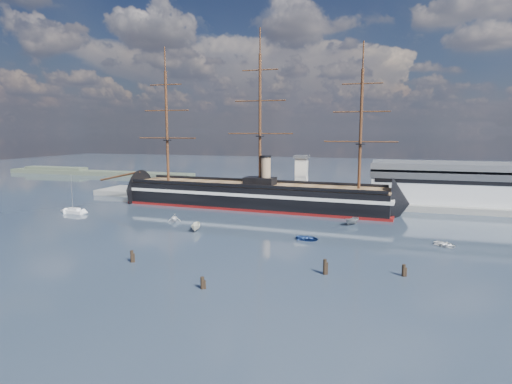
% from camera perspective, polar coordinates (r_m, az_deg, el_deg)
% --- Properties ---
extents(ground, '(600.00, 600.00, 0.00)m').
position_cam_1_polar(ground, '(121.73, 1.55, -3.92)').
color(ground, '#22303F').
rests_on(ground, ground).
extents(quay, '(180.00, 18.00, 2.00)m').
position_cam_1_polar(quay, '(154.31, 8.80, -1.45)').
color(quay, slate).
rests_on(quay, ground).
extents(warehouse, '(63.00, 21.00, 11.60)m').
position_cam_1_polar(warehouse, '(157.59, 26.62, 0.92)').
color(warehouse, '#B7BABC').
rests_on(warehouse, ground).
extents(quay_tower, '(5.00, 5.00, 15.00)m').
position_cam_1_polar(quay_tower, '(151.27, 6.08, 2.14)').
color(quay_tower, silver).
rests_on(quay_tower, ground).
extents(shoreline, '(120.00, 10.00, 4.00)m').
position_cam_1_polar(shoreline, '(271.98, -21.85, 2.48)').
color(shoreline, '#3F4C38').
rests_on(shoreline, ground).
extents(warship, '(113.34, 21.55, 53.94)m').
position_cam_1_polar(warship, '(143.33, -0.90, -0.45)').
color(warship, black).
rests_on(warship, ground).
extents(sailboat, '(7.83, 3.55, 12.09)m').
position_cam_1_polar(sailboat, '(144.68, -23.06, -2.33)').
color(sailboat, white).
rests_on(sailboat, ground).
extents(motorboat_a, '(6.77, 3.93, 2.55)m').
position_cam_1_polar(motorboat_a, '(111.06, -8.00, -5.17)').
color(motorboat_a, white).
rests_on(motorboat_a, ground).
extents(motorboat_b, '(2.11, 3.66, 1.61)m').
position_cam_1_polar(motorboat_b, '(101.48, 6.87, -6.42)').
color(motorboat_b, navy).
rests_on(motorboat_b, ground).
extents(motorboat_c, '(6.43, 5.17, 2.47)m').
position_cam_1_polar(motorboat_c, '(119.91, 12.67, -4.30)').
color(motorboat_c, slate).
rests_on(motorboat_c, ground).
extents(motorboat_d, '(7.11, 5.55, 2.40)m').
position_cam_1_polar(motorboat_d, '(123.53, -10.81, -3.88)').
color(motorboat_d, white).
rests_on(motorboat_d, ground).
extents(motorboat_e, '(3.15, 3.21, 1.50)m').
position_cam_1_polar(motorboat_e, '(104.32, 23.89, -6.67)').
color(motorboat_e, white).
rests_on(motorboat_e, ground).
extents(piling_near_left, '(0.64, 0.64, 3.08)m').
position_cam_1_polar(piling_near_left, '(87.91, -16.19, -8.98)').
color(piling_near_left, black).
rests_on(piling_near_left, ground).
extents(piling_near_mid, '(0.64, 0.64, 2.72)m').
position_cam_1_polar(piling_near_mid, '(71.62, -7.16, -12.69)').
color(piling_near_mid, black).
rests_on(piling_near_mid, ground).
extents(piling_near_right, '(0.64, 0.64, 3.53)m').
position_cam_1_polar(piling_near_right, '(78.67, 9.14, -10.80)').
color(piling_near_right, black).
rests_on(piling_near_right, ground).
extents(piling_far_right, '(0.64, 0.64, 2.86)m').
position_cam_1_polar(piling_far_right, '(81.11, 19.05, -10.56)').
color(piling_far_right, black).
rests_on(piling_far_right, ground).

